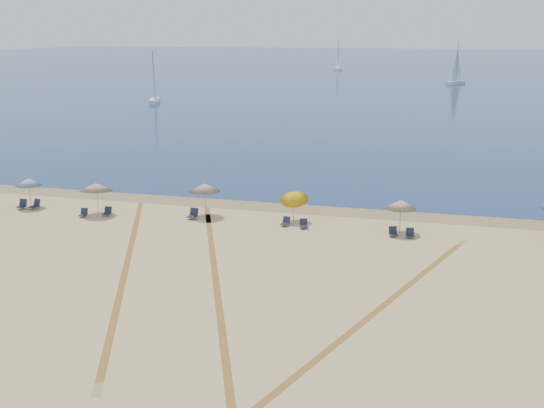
{
  "coord_description": "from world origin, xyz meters",
  "views": [
    {
      "loc": [
        10.23,
        -20.51,
        12.67
      ],
      "look_at": [
        0.0,
        20.0,
        1.3
      ],
      "focal_mm": 42.64,
      "sensor_mm": 36.0,
      "label": 1
    }
  ],
  "objects": [
    {
      "name": "chair_7",
      "position": [
        8.15,
        18.95,
        0.27
      ],
      "size": [
        0.66,
        0.72,
        0.62
      ],
      "rotation": [
        0.0,
        0.0,
        0.28
      ],
      "color": "black",
      "rests_on": "ground"
    },
    {
      "name": "chair_3",
      "position": [
        -11.58,
        18.76,
        0.28
      ],
      "size": [
        0.57,
        0.66,
        0.64
      ],
      "rotation": [
        0.0,
        0.0,
        0.08
      ],
      "color": "black",
      "rests_on": "ground"
    },
    {
      "name": "chair_2",
      "position": [
        -13.07,
        18.12,
        0.27
      ],
      "size": [
        0.54,
        0.62,
        0.6
      ],
      "rotation": [
        0.0,
        0.0,
        0.08
      ],
      "color": "black",
      "rests_on": "ground"
    },
    {
      "name": "chair_1",
      "position": [
        -17.55,
        19.16,
        0.31
      ],
      "size": [
        0.75,
        0.82,
        0.71
      ],
      "rotation": [
        0.0,
        0.0,
        -0.28
      ],
      "color": "black",
      "rests_on": "ground"
    },
    {
      "name": "ground",
      "position": [
        0.0,
        0.0,
        0.0
      ],
      "size": [
        160.0,
        160.0,
        0.0
      ],
      "primitive_type": "plane",
      "color": "tan",
      "rests_on": "ground"
    },
    {
      "name": "chair_5",
      "position": [
        1.07,
        19.48,
        0.27
      ],
      "size": [
        0.63,
        0.7,
        0.62
      ],
      "rotation": [
        0.0,
        0.0,
        -0.23
      ],
      "color": "black",
      "rests_on": "ground"
    },
    {
      "name": "umbrella_0",
      "position": [
        -18.08,
        19.36,
        1.92
      ],
      "size": [
        1.87,
        1.88,
        2.27
      ],
      "color": "gray",
      "rests_on": "ground"
    },
    {
      "name": "umbrella_2",
      "position": [
        -4.88,
        20.33,
        2.09
      ],
      "size": [
        2.16,
        2.16,
        2.43
      ],
      "color": "gray",
      "rests_on": "ground"
    },
    {
      "name": "wet_sand",
      "position": [
        0.0,
        24.0,
        0.0
      ],
      "size": [
        500.0,
        500.0,
        0.0
      ],
      "primitive_type": "plane",
      "color": "olive",
      "rests_on": "ground"
    },
    {
      "name": "sailboat_3",
      "position": [
        -38.08,
        86.02,
        2.7
      ],
      "size": [
        3.46,
        6.17,
        8.94
      ],
      "rotation": [
        0.0,
        0.0,
        0.34
      ],
      "color": "white",
      "rests_on": "ocean"
    },
    {
      "name": "sailboat_0",
      "position": [
        -20.66,
        187.34,
        2.73
      ],
      "size": [
        3.63,
        6.21,
        9.03
      ],
      "rotation": [
        0.0,
        0.0,
        0.37
      ],
      "color": "white",
      "rests_on": "ocean"
    },
    {
      "name": "chair_8",
      "position": [
        9.19,
        18.95,
        0.27
      ],
      "size": [
        0.57,
        0.65,
        0.61
      ],
      "rotation": [
        0.0,
        0.0,
        0.12
      ],
      "color": "black",
      "rests_on": "ground"
    },
    {
      "name": "umbrella_4",
      "position": [
        8.51,
        19.72,
        1.93
      ],
      "size": [
        1.99,
        1.99,
        2.27
      ],
      "color": "gray",
      "rests_on": "ground"
    },
    {
      "name": "chair_4",
      "position": [
        -5.5,
        19.55,
        0.32
      ],
      "size": [
        0.69,
        0.78,
        0.73
      ],
      "rotation": [
        0.0,
        0.0,
        -0.13
      ],
      "color": "black",
      "rests_on": "ground"
    },
    {
      "name": "sailboat_1",
      "position": [
        14.49,
        140.13,
        2.94
      ],
      "size": [
        4.72,
        6.46,
        9.71
      ],
      "rotation": [
        0.0,
        0.0,
        -0.53
      ],
      "color": "white",
      "rests_on": "ocean"
    },
    {
      "name": "tire_tracks",
      "position": [
        0.22,
        8.91,
        0.0
      ],
      "size": [
        50.31,
        42.7,
        0.0
      ],
      "color": "tan",
      "rests_on": "ground"
    },
    {
      "name": "umbrella_3",
      "position": [
        1.37,
        20.55,
        1.81
      ],
      "size": [
        1.94,
        2.01,
        2.42
      ],
      "color": "gray",
      "rests_on": "ground"
    },
    {
      "name": "ocean",
      "position": [
        0.0,
        225.0,
        0.01
      ],
      "size": [
        500.0,
        500.0,
        0.0
      ],
      "primitive_type": "plane",
      "color": "#0C2151",
      "rests_on": "ground"
    },
    {
      "name": "chair_0",
      "position": [
        -18.5,
        18.94,
        0.3
      ],
      "size": [
        0.6,
        0.69,
        0.69
      ],
      "rotation": [
        0.0,
        0.0,
        0.05
      ],
      "color": "black",
      "rests_on": "ground"
    },
    {
      "name": "chair_6",
      "position": [
        2.33,
        19.26,
        0.27
      ],
      "size": [
        0.68,
        0.74,
        0.62
      ],
      "rotation": [
        0.0,
        0.0,
        0.33
      ],
      "color": "black",
      "rests_on": "ground"
    },
    {
      "name": "umbrella_1",
      "position": [
        -12.38,
        18.88,
        2.01
      ],
      "size": [
        2.26,
        2.3,
        2.39
      ],
      "color": "gray",
      "rests_on": "ground"
    }
  ]
}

